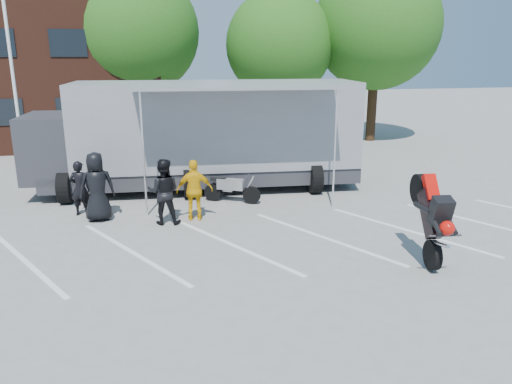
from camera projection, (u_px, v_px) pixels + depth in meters
name	position (u px, v px, depth m)	size (l,w,h in m)	color
ground	(230.00, 261.00, 11.39)	(100.00, 100.00, 0.00)	gray
parking_bay_lines	(223.00, 245.00, 12.33)	(18.00, 5.00, 0.01)	white
flagpole	(16.00, 39.00, 18.20)	(1.61, 0.12, 8.00)	white
tree_left	(137.00, 32.00, 24.56)	(6.12, 6.12, 8.64)	#382314
tree_mid	(279.00, 45.00, 25.18)	(5.44, 5.44, 7.68)	#382314
tree_right	(377.00, 26.00, 25.46)	(6.46, 6.46, 9.12)	#382314
transporter_truck	(204.00, 189.00, 17.45)	(11.51, 5.55, 3.66)	gray
parked_motorcycle	(232.00, 202.00, 15.87)	(0.63, 1.88, 0.98)	#B0B0B5
stunt_bike_rider	(417.00, 257.00, 11.60)	(0.88, 1.87, 2.20)	black
spectator_leather_a	(97.00, 187.00, 13.92)	(0.96, 0.62, 1.96)	black
spectator_leather_b	(80.00, 188.00, 14.39)	(0.59, 0.39, 1.62)	black
spectator_leather_c	(164.00, 192.00, 13.67)	(0.89, 0.69, 1.83)	black
spectator_hivis	(195.00, 190.00, 13.97)	(1.02, 0.42, 1.74)	yellow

